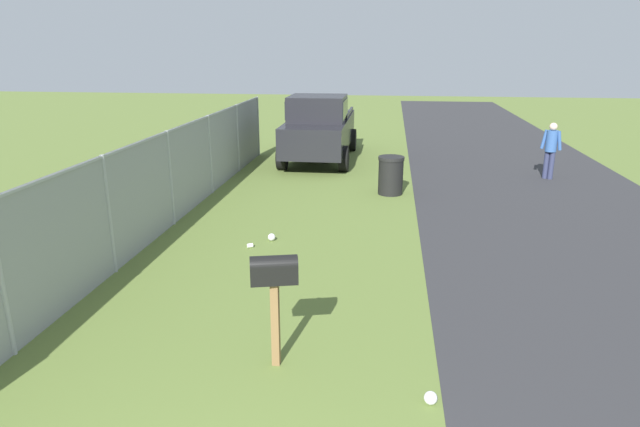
{
  "coord_description": "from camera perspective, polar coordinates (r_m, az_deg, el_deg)",
  "views": [
    {
      "loc": [
        -1.59,
        -0.99,
        3.55
      ],
      "look_at": [
        5.8,
        -0.04,
        1.26
      ],
      "focal_mm": 30.71,
      "sensor_mm": 36.0,
      "label": 1
    }
  ],
  "objects": [
    {
      "name": "trash_bin",
      "position": [
        13.68,
        7.38,
        3.98
      ],
      "size": [
        0.64,
        0.64,
        0.95
      ],
      "color": "black",
      "rests_on": "ground"
    },
    {
      "name": "pickup_truck",
      "position": [
        17.57,
        -0.07,
        9.09
      ],
      "size": [
        5.12,
        2.1,
        2.09
      ],
      "rotation": [
        0.0,
        0.0,
        3.14
      ],
      "color": "black",
      "rests_on": "ground"
    },
    {
      "name": "fence_section",
      "position": [
        11.5,
        -15.35,
        3.88
      ],
      "size": [
        15.24,
        0.07,
        1.94
      ],
      "color": "#9EA3A8",
      "rests_on": "ground"
    },
    {
      "name": "mailbox",
      "position": [
        6.12,
        -4.79,
        -6.73
      ],
      "size": [
        0.32,
        0.56,
        1.35
      ],
      "rotation": [
        0.0,
        0.0,
        0.25
      ],
      "color": "brown",
      "rests_on": "ground"
    },
    {
      "name": "litter_bag_midfield_a",
      "position": [
        6.07,
        11.45,
        -18.32
      ],
      "size": [
        0.14,
        0.14,
        0.14
      ],
      "primitive_type": "sphere",
      "color": "silver",
      "rests_on": "ground"
    },
    {
      "name": "litter_bag_midfield_b",
      "position": [
        10.43,
        -5.07,
        -2.47
      ],
      "size": [
        0.14,
        0.14,
        0.14
      ],
      "primitive_type": "sphere",
      "color": "silver",
      "rests_on": "ground"
    },
    {
      "name": "road_asphalt",
      "position": [
        9.13,
        30.34,
        -8.26
      ],
      "size": [
        60.0,
        5.96,
        0.01
      ],
      "primitive_type": "cube",
      "color": "#2D2D30",
      "rests_on": "ground"
    },
    {
      "name": "pedestrian",
      "position": [
        16.36,
        22.93,
        6.4
      ],
      "size": [
        0.3,
        0.51,
        1.55
      ],
      "rotation": [
        0.0,
        0.0,
        5.76
      ],
      "color": "#2D3351",
      "rests_on": "ground"
    },
    {
      "name": "litter_cup_far_scatter",
      "position": [
        10.13,
        -7.3,
        -3.33
      ],
      "size": [
        0.12,
        0.13,
        0.08
      ],
      "primitive_type": "cylinder",
      "rotation": [
        0.0,
        1.57,
        5.24
      ],
      "color": "white",
      "rests_on": "ground"
    }
  ]
}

